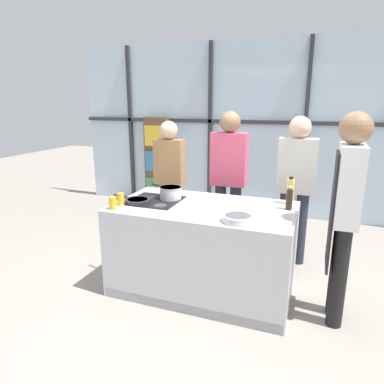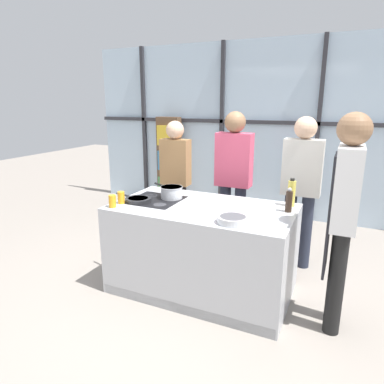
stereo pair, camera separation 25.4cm
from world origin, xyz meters
name	(u,v)px [view 1 (the left image)]	position (x,y,z in m)	size (l,w,h in m)	color
ground_plane	(203,288)	(0.00, 0.00, 0.00)	(18.00, 18.00, 0.00)	gray
back_window_wall	(256,130)	(0.00, 2.66, 1.40)	(6.40, 0.10, 2.80)	silver
bookshelf	(157,162)	(-1.72, 2.47, 0.80)	(0.43, 0.19, 1.60)	brown
demo_island	(203,248)	(0.00, 0.00, 0.44)	(1.74, 0.98, 0.89)	#B7BABF
chef	(345,206)	(1.24, -0.08, 1.04)	(0.25, 0.41, 1.80)	black
spectator_far_left	(169,175)	(-0.78, 0.94, 0.95)	(0.38, 0.23, 1.63)	black
spectator_center_left	(229,174)	(0.00, 0.94, 1.01)	(0.43, 0.25, 1.76)	#232838
spectator_center_right	(296,182)	(0.78, 0.94, 0.99)	(0.42, 0.24, 1.72)	#232838
frying_pan	(137,201)	(-0.66, -0.12, 0.91)	(0.46, 0.26, 0.04)	#232326
saucepan	(170,192)	(-0.41, 0.13, 0.95)	(0.40, 0.27, 0.12)	silver
white_plate	(247,212)	(0.44, -0.06, 0.89)	(0.25, 0.25, 0.01)	white
mixing_bowl	(238,218)	(0.41, -0.32, 0.92)	(0.27, 0.27, 0.06)	silver
oil_bottle	(290,191)	(0.77, 0.36, 1.02)	(0.07, 0.07, 0.27)	#E0CC4C
pepper_grinder	(289,199)	(0.78, 0.17, 0.99)	(0.06, 0.06, 0.23)	#332319
juice_glass_near	(113,203)	(-0.77, -0.39, 0.95)	(0.07, 0.07, 0.12)	orange
juice_glass_far	(121,199)	(-0.77, -0.25, 0.95)	(0.07, 0.07, 0.12)	orange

